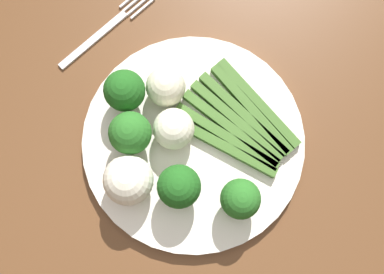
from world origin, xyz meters
The scene contains 12 objects.
ground_plane centered at (0.00, 0.00, -0.01)m, with size 6.00×6.00×0.02m, color gray.
dining_table centered at (0.00, 0.00, 0.66)m, with size 1.20×0.92×0.77m.
plate centered at (0.00, -0.01, 0.78)m, with size 0.29×0.29×0.01m, color silver.
asparagus_bundle centered at (0.02, 0.05, 0.79)m, with size 0.17×0.12×0.01m.
broccoli_outer_edge centered at (0.04, -0.06, 0.83)m, with size 0.05×0.05×0.07m.
broccoli_left centered at (-0.09, -0.05, 0.82)m, with size 0.05×0.05×0.06m.
broccoli_front centered at (-0.05, -0.07, 0.83)m, with size 0.05×0.05×0.07m.
broccoli_back centered at (0.10, -0.01, 0.82)m, with size 0.05×0.05×0.06m.
cauliflower_front_left centered at (-0.07, 0.00, 0.81)m, with size 0.05×0.05×0.05m, color beige.
cauliflower_edge centered at (0.00, -0.11, 0.82)m, with size 0.06×0.06×0.06m, color white.
cauliflower_near_fork centered at (-0.02, -0.02, 0.81)m, with size 0.05×0.05×0.05m, color silver.
fork centered at (-0.20, -0.01, 0.77)m, with size 0.04×0.17×0.00m.
Camera 1 is at (0.10, -0.08, 1.35)m, focal length 41.57 mm.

